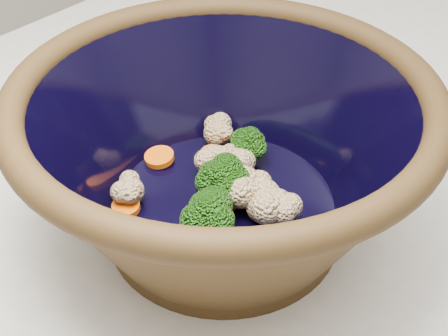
{
  "coord_description": "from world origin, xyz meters",
  "views": [
    {
      "loc": [
        0.16,
        -0.38,
        1.31
      ],
      "look_at": [
        -0.1,
        -0.06,
        0.97
      ],
      "focal_mm": 50.0,
      "sensor_mm": 36.0,
      "label": 1
    }
  ],
  "objects": [
    {
      "name": "vegetable_pile",
      "position": [
        -0.1,
        -0.06,
        0.96
      ],
      "size": [
        0.17,
        0.15,
        0.05
      ],
      "color": "#608442",
      "rests_on": "mixing_bowl"
    },
    {
      "name": "mixing_bowl",
      "position": [
        -0.1,
        -0.06,
        0.99
      ],
      "size": [
        0.39,
        0.39,
        0.16
      ],
      "rotation": [
        0.0,
        0.0,
        0.15
      ],
      "color": "black",
      "rests_on": "counter"
    }
  ]
}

